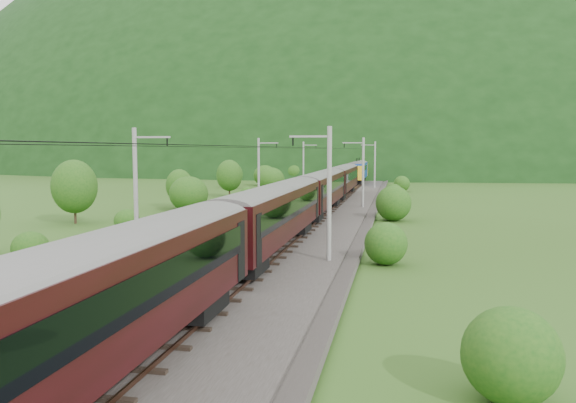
# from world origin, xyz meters

# --- Properties ---
(ground) EXTENTS (600.00, 600.00, 0.00)m
(ground) POSITION_xyz_m (0.00, 0.00, 0.00)
(ground) COLOR #2D4A17
(ground) RESTS_ON ground
(railbed) EXTENTS (14.00, 220.00, 0.30)m
(railbed) POSITION_xyz_m (0.00, 10.00, 0.15)
(railbed) COLOR #38332D
(railbed) RESTS_ON ground
(track_left) EXTENTS (2.40, 220.00, 0.27)m
(track_left) POSITION_xyz_m (-2.40, 10.00, 0.37)
(track_left) COLOR #503022
(track_left) RESTS_ON railbed
(track_right) EXTENTS (2.40, 220.00, 0.27)m
(track_right) POSITION_xyz_m (2.40, 10.00, 0.37)
(track_right) COLOR #503022
(track_right) RESTS_ON railbed
(catenary_left) EXTENTS (2.54, 192.28, 8.00)m
(catenary_left) POSITION_xyz_m (-6.12, 32.00, 4.50)
(catenary_left) COLOR gray
(catenary_left) RESTS_ON railbed
(catenary_right) EXTENTS (2.54, 192.28, 8.00)m
(catenary_right) POSITION_xyz_m (6.12, 32.00, 4.50)
(catenary_right) COLOR gray
(catenary_right) RESTS_ON railbed
(overhead_wires) EXTENTS (4.83, 198.00, 0.03)m
(overhead_wires) POSITION_xyz_m (0.00, 10.00, 7.10)
(overhead_wires) COLOR black
(overhead_wires) RESTS_ON ground
(mountain_main) EXTENTS (504.00, 360.00, 244.00)m
(mountain_main) POSITION_xyz_m (0.00, 260.00, 0.00)
(mountain_main) COLOR black
(mountain_main) RESTS_ON ground
(mountain_ridge) EXTENTS (336.00, 280.00, 132.00)m
(mountain_ridge) POSITION_xyz_m (-120.00, 300.00, 0.00)
(mountain_ridge) COLOR black
(mountain_ridge) RESTS_ON ground
(train) EXTENTS (2.89, 161.18, 5.02)m
(train) POSITION_xyz_m (2.40, 1.51, 3.44)
(train) COLOR black
(train) RESTS_ON ground
(hazard_post_near) EXTENTS (0.17, 0.17, 1.62)m
(hazard_post_near) POSITION_xyz_m (-0.24, 31.87, 1.11)
(hazard_post_near) COLOR red
(hazard_post_near) RESTS_ON railbed
(hazard_post_far) EXTENTS (0.16, 0.16, 1.50)m
(hazard_post_far) POSITION_xyz_m (0.57, 37.89, 1.05)
(hazard_post_far) COLOR red
(hazard_post_far) RESTS_ON railbed
(signal) EXTENTS (0.21, 0.21, 1.88)m
(signal) POSITION_xyz_m (-4.77, 29.66, 1.40)
(signal) COLOR black
(signal) RESTS_ON railbed
(vegetation_left) EXTENTS (13.39, 142.69, 6.00)m
(vegetation_left) POSITION_xyz_m (-14.84, 21.90, 2.46)
(vegetation_left) COLOR #1C4E14
(vegetation_left) RESTS_ON ground
(vegetation_right) EXTENTS (6.61, 104.89, 3.10)m
(vegetation_right) POSITION_xyz_m (10.45, 11.41, 1.30)
(vegetation_right) COLOR #1C4E14
(vegetation_right) RESTS_ON ground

